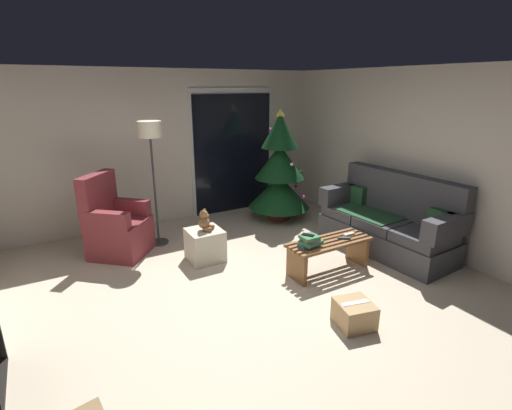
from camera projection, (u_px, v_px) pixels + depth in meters
ground_plane at (256, 302)px, 4.11m from camera, size 7.00×7.00×0.00m
wall_back at (164, 148)px, 6.25m from camera, size 5.72×0.12×2.50m
wall_right at (440, 163)px, 5.09m from camera, size 0.12×6.00×2.50m
patio_door_frame at (233, 151)px, 6.83m from camera, size 1.60×0.02×2.20m
patio_door_glass at (233, 154)px, 6.83m from camera, size 1.50×0.02×2.10m
couch at (388, 222)px, 5.33m from camera, size 0.88×1.98×1.08m
coffee_table at (329, 251)px, 4.72m from camera, size 1.10×0.40×0.41m
remote_white at (349, 234)px, 4.85m from camera, size 0.16×0.05×0.02m
remote_graphite at (344, 238)px, 4.72m from camera, size 0.16×0.12×0.02m
book_stack at (310, 241)px, 4.48m from camera, size 0.28×0.22×0.14m
cell_phone at (308, 235)px, 4.46m from camera, size 0.14×0.16×0.01m
christmas_tree at (279, 172)px, 6.39m from camera, size 1.05×1.05×1.88m
armchair at (116, 227)px, 5.16m from camera, size 0.97×0.97×1.13m
floor_lamp at (151, 142)px, 5.18m from camera, size 0.32×0.32×1.78m
ottoman at (205, 245)px, 5.03m from camera, size 0.44×0.44×0.43m
teddy_bear_chestnut at (205, 222)px, 4.93m from camera, size 0.22×0.21×0.29m
cardboard_box_taped_mid_floor at (354, 314)px, 3.68m from camera, size 0.40×0.41×0.25m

